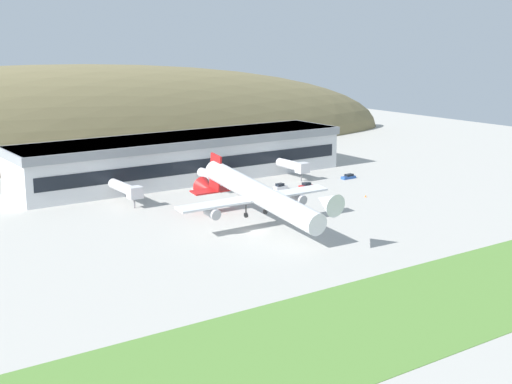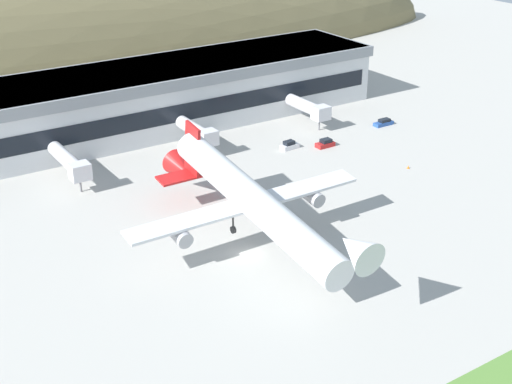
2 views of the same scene
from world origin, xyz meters
name	(u,v)px [view 1 (image 1 of 2)]	position (x,y,z in m)	size (l,w,h in m)	color
ground_plane	(255,231)	(0.00, 0.00, 0.00)	(390.74, 390.74, 0.00)	#ADAAA3
grass_strip_foreground	(435,302)	(0.00, -50.14, 0.04)	(351.67, 28.64, 0.08)	#568438
hill_backdrop	(37,160)	(-9.80, 114.75, 0.00)	(311.14, 50.03, 62.97)	olive
terminal_building	(184,155)	(14.60, 57.01, 7.29)	(99.60, 22.03, 12.88)	silver
jetway_0	(126,189)	(-12.29, 38.42, 3.99)	(3.38, 14.65, 5.43)	silver
jetway_1	(214,176)	(13.98, 39.58, 3.99)	(3.38, 12.47, 5.43)	silver
jetway_2	(294,166)	(41.07, 39.44, 3.99)	(3.38, 12.72, 5.43)	silver
cargo_airplane	(258,195)	(1.84, 1.54, 7.56)	(38.17, 50.13, 11.94)	silver
service_car_0	(306,186)	(36.23, 27.55, 0.66)	(3.83, 1.93, 1.61)	#B21E1E
service_car_1	(349,177)	(54.64, 30.60, 0.58)	(4.55, 1.67, 1.41)	#264C99
service_car_2	(280,187)	(29.61, 30.57, 0.69)	(3.91, 1.94, 1.67)	silver
traffic_cone_0	(366,196)	(42.32, 10.40, 0.28)	(0.52, 0.52, 0.58)	orange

